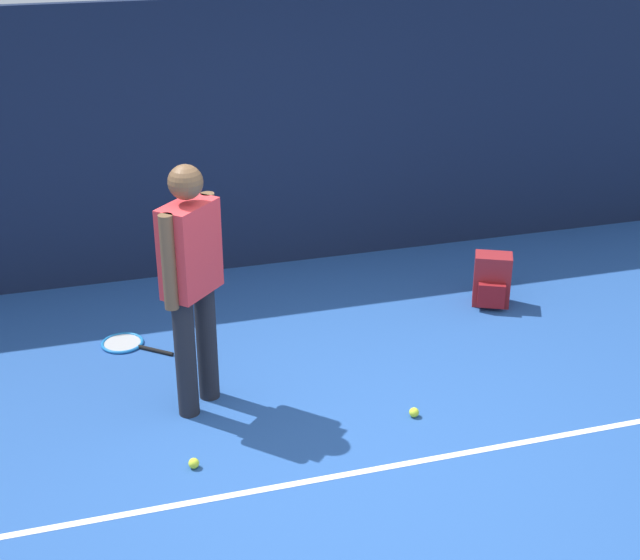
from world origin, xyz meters
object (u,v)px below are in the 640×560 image
object	(u,v)px
tennis_ball_by_fence	(194,463)
backpack	(492,281)
tennis_racket	(126,344)
tennis_ball_near_player	(414,412)
tennis_player	(191,275)

from	to	relation	value
tennis_ball_by_fence	backpack	bearing A→B (deg)	29.51
tennis_racket	tennis_ball_near_player	bearing A→B (deg)	178.57
tennis_player	tennis_racket	world-z (taller)	tennis_player
tennis_player	tennis_ball_near_player	xyz separation A→B (m)	(1.34, -0.55, -0.93)
backpack	tennis_ball_near_player	bearing A→B (deg)	-105.92
tennis_ball_near_player	tennis_ball_by_fence	bearing A→B (deg)	-174.36
backpack	tennis_ball_by_fence	bearing A→B (deg)	-124.93
backpack	tennis_racket	bearing A→B (deg)	-157.08
tennis_racket	backpack	distance (m)	3.00
tennis_ball_near_player	tennis_ball_by_fence	distance (m)	1.50
tennis_player	tennis_ball_by_fence	size ratio (longest dim) A/B	25.76
tennis_player	tennis_ball_near_player	distance (m)	1.73
tennis_racket	tennis_ball_by_fence	distance (m)	1.71
tennis_racket	backpack	xyz separation A→B (m)	(2.99, -0.14, 0.20)
tennis_racket	tennis_ball_by_fence	world-z (taller)	tennis_ball_by_fence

